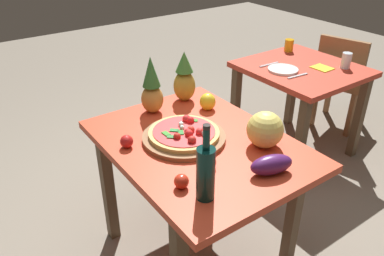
{
  "coord_description": "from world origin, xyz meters",
  "views": [
    {
      "loc": [
        1.35,
        -1.0,
        1.76
      ],
      "look_at": [
        -0.06,
        0.0,
        0.78
      ],
      "focal_mm": 36.28,
      "sensor_mm": 36.0,
      "label": 1
    }
  ],
  "objects_px": {
    "pizza_board": "(184,137)",
    "eggplant": "(271,165)",
    "tomato_at_corner": "(127,141)",
    "fork_utensil": "(269,65)",
    "tomato_beside_pepper": "(209,162)",
    "dinner_plate": "(283,70)",
    "pineapple_left": "(152,88)",
    "napkin_folded": "(322,68)",
    "pineapple_right": "(184,79)",
    "melon": "(265,130)",
    "background_table": "(300,82)",
    "wine_bottle": "(206,172)",
    "drinking_glass_juice": "(289,45)",
    "tomato_by_bottle": "(181,181)",
    "dining_chair": "(342,77)",
    "knife_utensil": "(298,76)",
    "bell_pepper": "(208,102)",
    "pizza": "(185,132)",
    "display_table": "(198,157)",
    "drinking_glass_water": "(346,61)"
  },
  "relations": [
    {
      "from": "display_table",
      "to": "background_table",
      "type": "bearing_deg",
      "value": 108.11
    },
    {
      "from": "background_table",
      "to": "drinking_glass_juice",
      "type": "relative_size",
      "value": 8.35
    },
    {
      "from": "eggplant",
      "to": "knife_utensil",
      "type": "relative_size",
      "value": 1.11
    },
    {
      "from": "pizza_board",
      "to": "dining_chair",
      "type": "bearing_deg",
      "value": 101.8
    },
    {
      "from": "bell_pepper",
      "to": "knife_utensil",
      "type": "relative_size",
      "value": 0.57
    },
    {
      "from": "tomato_at_corner",
      "to": "fork_utensil",
      "type": "bearing_deg",
      "value": 106.64
    },
    {
      "from": "fork_utensil",
      "to": "napkin_folded",
      "type": "relative_size",
      "value": 1.29
    },
    {
      "from": "pizza_board",
      "to": "fork_utensil",
      "type": "xyz_separation_m",
      "value": [
        -0.52,
        1.13,
        -0.01
      ]
    },
    {
      "from": "fork_utensil",
      "to": "background_table",
      "type": "bearing_deg",
      "value": 50.54
    },
    {
      "from": "tomato_beside_pepper",
      "to": "fork_utensil",
      "type": "relative_size",
      "value": 0.35
    },
    {
      "from": "pizza",
      "to": "wine_bottle",
      "type": "distance_m",
      "value": 0.47
    },
    {
      "from": "pineapple_left",
      "to": "pineapple_right",
      "type": "distance_m",
      "value": 0.24
    },
    {
      "from": "napkin_folded",
      "to": "tomato_at_corner",
      "type": "bearing_deg",
      "value": -85.08
    },
    {
      "from": "dining_chair",
      "to": "pineapple_right",
      "type": "distance_m",
      "value": 1.71
    },
    {
      "from": "drinking_glass_juice",
      "to": "tomato_by_bottle",
      "type": "bearing_deg",
      "value": -60.4
    },
    {
      "from": "dining_chair",
      "to": "eggplant",
      "type": "height_order",
      "value": "dining_chair"
    },
    {
      "from": "pineapple_left",
      "to": "napkin_folded",
      "type": "distance_m",
      "value": 1.39
    },
    {
      "from": "dinner_plate",
      "to": "fork_utensil",
      "type": "relative_size",
      "value": 1.22
    },
    {
      "from": "background_table",
      "to": "wine_bottle",
      "type": "bearing_deg",
      "value": -62.5
    },
    {
      "from": "pizza",
      "to": "tomato_at_corner",
      "type": "bearing_deg",
      "value": -110.94
    },
    {
      "from": "display_table",
      "to": "pineapple_right",
      "type": "distance_m",
      "value": 0.55
    },
    {
      "from": "pizza_board",
      "to": "tomato_beside_pepper",
      "type": "xyz_separation_m",
      "value": [
        0.27,
        -0.05,
        0.02
      ]
    },
    {
      "from": "napkin_folded",
      "to": "drinking_glass_water",
      "type": "bearing_deg",
      "value": 57.12
    },
    {
      "from": "pizza",
      "to": "tomato_beside_pepper",
      "type": "distance_m",
      "value": 0.28
    },
    {
      "from": "display_table",
      "to": "dinner_plate",
      "type": "height_order",
      "value": "dinner_plate"
    },
    {
      "from": "pineapple_left",
      "to": "knife_utensil",
      "type": "relative_size",
      "value": 1.85
    },
    {
      "from": "pizza_board",
      "to": "bell_pepper",
      "type": "bearing_deg",
      "value": 123.72
    },
    {
      "from": "background_table",
      "to": "drinking_glass_juice",
      "type": "xyz_separation_m",
      "value": [
        -0.31,
        0.19,
        0.17
      ]
    },
    {
      "from": "fork_utensil",
      "to": "knife_utensil",
      "type": "relative_size",
      "value": 1.0
    },
    {
      "from": "dining_chair",
      "to": "napkin_folded",
      "type": "xyz_separation_m",
      "value": [
        0.16,
        -0.53,
        0.25
      ]
    },
    {
      "from": "pineapple_left",
      "to": "dinner_plate",
      "type": "height_order",
      "value": "pineapple_left"
    },
    {
      "from": "eggplant",
      "to": "tomato_at_corner",
      "type": "relative_size",
      "value": 3.07
    },
    {
      "from": "display_table",
      "to": "tomato_at_corner",
      "type": "relative_size",
      "value": 17.07
    },
    {
      "from": "eggplant",
      "to": "fork_utensil",
      "type": "xyz_separation_m",
      "value": [
        -0.98,
        0.98,
        -0.04
      ]
    },
    {
      "from": "drinking_glass_juice",
      "to": "drinking_glass_water",
      "type": "bearing_deg",
      "value": 5.26
    },
    {
      "from": "pizza",
      "to": "melon",
      "type": "xyz_separation_m",
      "value": [
        0.27,
        0.29,
        0.05
      ]
    },
    {
      "from": "eggplant",
      "to": "pizza",
      "type": "bearing_deg",
      "value": -162.19
    },
    {
      "from": "melon",
      "to": "dinner_plate",
      "type": "bearing_deg",
      "value": 128.01
    },
    {
      "from": "pizza",
      "to": "pineapple_left",
      "type": "distance_m",
      "value": 0.38
    },
    {
      "from": "pizza_board",
      "to": "eggplant",
      "type": "bearing_deg",
      "value": 18.05
    },
    {
      "from": "knife_utensil",
      "to": "napkin_folded",
      "type": "bearing_deg",
      "value": 96.05
    },
    {
      "from": "background_table",
      "to": "melon",
      "type": "relative_size",
      "value": 4.54
    },
    {
      "from": "pizza_board",
      "to": "wine_bottle",
      "type": "relative_size",
      "value": 1.26
    },
    {
      "from": "melon",
      "to": "fork_utensil",
      "type": "xyz_separation_m",
      "value": [
        -0.8,
        0.84,
        -0.09
      ]
    },
    {
      "from": "tomato_by_bottle",
      "to": "knife_utensil",
      "type": "bearing_deg",
      "value": 112.33
    },
    {
      "from": "tomato_beside_pepper",
      "to": "dinner_plate",
      "type": "bearing_deg",
      "value": 119.04
    },
    {
      "from": "dining_chair",
      "to": "pizza",
      "type": "relative_size",
      "value": 2.35
    },
    {
      "from": "background_table",
      "to": "wine_bottle",
      "type": "relative_size",
      "value": 2.43
    },
    {
      "from": "tomato_beside_pepper",
      "to": "knife_utensil",
      "type": "relative_size",
      "value": 0.35
    },
    {
      "from": "knife_utensil",
      "to": "display_table",
      "type": "bearing_deg",
      "value": -69.34
    }
  ]
}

